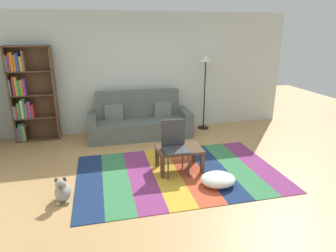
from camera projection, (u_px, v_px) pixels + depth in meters
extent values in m
plane|color=tan|center=(176.00, 174.00, 4.91)|extent=(14.00, 14.00, 0.00)
cube|color=silver|center=(148.00, 73.00, 6.85)|extent=(6.80, 0.10, 2.70)
cube|color=navy|center=(89.00, 183.00, 4.61)|extent=(0.42, 2.14, 0.01)
cube|color=#387F4C|center=(116.00, 180.00, 4.70)|extent=(0.42, 2.14, 0.01)
cube|color=#843370|center=(142.00, 177.00, 4.79)|extent=(0.42, 2.14, 0.01)
cube|color=gold|center=(167.00, 174.00, 4.89)|extent=(0.42, 2.14, 0.01)
cube|color=#C64C2D|center=(190.00, 172.00, 4.98)|extent=(0.42, 2.14, 0.01)
cube|color=navy|center=(213.00, 169.00, 5.07)|extent=(0.42, 2.14, 0.01)
cube|color=#387F4C|center=(236.00, 167.00, 5.16)|extent=(0.42, 2.14, 0.01)
cube|color=#843370|center=(257.00, 164.00, 5.26)|extent=(0.42, 2.14, 0.01)
cube|color=#59605B|center=(140.00, 128.00, 6.58)|extent=(1.90, 0.80, 0.40)
cube|color=#59605B|center=(138.00, 103.00, 6.71)|extent=(1.90, 0.20, 0.60)
cube|color=#59605B|center=(92.00, 128.00, 6.33)|extent=(0.18, 0.80, 0.56)
cube|color=#59605B|center=(185.00, 122.00, 6.79)|extent=(0.18, 0.80, 0.56)
cube|color=slate|center=(114.00, 112.00, 6.52)|extent=(0.42, 0.19, 0.36)
cube|color=slate|center=(162.00, 109.00, 6.76)|extent=(0.42, 0.19, 0.36)
cube|color=brown|center=(11.00, 96.00, 6.07)|extent=(0.04, 0.28, 2.01)
cube|color=brown|center=(55.00, 94.00, 6.27)|extent=(0.04, 0.28, 2.01)
cube|color=brown|center=(35.00, 93.00, 6.29)|extent=(0.90, 0.01, 2.01)
cube|color=brown|center=(40.00, 138.00, 6.48)|extent=(0.86, 0.28, 0.02)
cube|color=brown|center=(37.00, 117.00, 6.32)|extent=(0.86, 0.28, 0.02)
cube|color=brown|center=(33.00, 95.00, 6.17)|extent=(0.86, 0.28, 0.02)
cube|color=brown|center=(30.00, 71.00, 6.02)|extent=(0.86, 0.28, 0.02)
cube|color=brown|center=(26.00, 46.00, 5.87)|extent=(0.86, 0.28, 0.02)
cube|color=purple|center=(19.00, 133.00, 6.32)|extent=(0.04, 0.22, 0.30)
cube|color=green|center=(21.00, 131.00, 6.33)|extent=(0.03, 0.26, 0.38)
cube|color=#668C99|center=(23.00, 131.00, 6.34)|extent=(0.05, 0.25, 0.36)
cube|color=gold|center=(26.00, 132.00, 6.36)|extent=(0.03, 0.24, 0.32)
cube|color=black|center=(28.00, 133.00, 6.34)|extent=(0.03, 0.18, 0.29)
cube|color=#668C99|center=(16.00, 112.00, 6.18)|extent=(0.04, 0.24, 0.27)
cube|color=red|center=(18.00, 112.00, 6.18)|extent=(0.04, 0.22, 0.28)
cube|color=green|center=(20.00, 110.00, 6.18)|extent=(0.05, 0.21, 0.34)
cube|color=silver|center=(23.00, 109.00, 6.17)|extent=(0.05, 0.17, 0.39)
cube|color=green|center=(25.00, 108.00, 6.20)|extent=(0.03, 0.24, 0.42)
cube|color=#8C6647|center=(27.00, 110.00, 6.20)|extent=(0.03, 0.18, 0.32)
cube|color=purple|center=(30.00, 109.00, 6.21)|extent=(0.05, 0.19, 0.36)
cube|color=red|center=(33.00, 111.00, 6.26)|extent=(0.04, 0.24, 0.28)
cube|color=#668C99|center=(11.00, 88.00, 6.00)|extent=(0.03, 0.20, 0.33)
cube|color=black|center=(13.00, 88.00, 6.02)|extent=(0.03, 0.22, 0.32)
cube|color=red|center=(14.00, 86.00, 6.00)|extent=(0.04, 0.19, 0.39)
cube|color=gold|center=(17.00, 86.00, 6.01)|extent=(0.03, 0.19, 0.38)
cube|color=green|center=(20.00, 87.00, 6.06)|extent=(0.05, 0.24, 0.32)
cube|color=orange|center=(22.00, 87.00, 6.05)|extent=(0.04, 0.21, 0.33)
cube|color=purple|center=(25.00, 87.00, 6.06)|extent=(0.04, 0.21, 0.34)
cube|color=#8C6647|center=(7.00, 63.00, 5.83)|extent=(0.03, 0.17, 0.33)
cube|color=#334CB2|center=(9.00, 63.00, 5.88)|extent=(0.03, 0.26, 0.31)
cube|color=red|center=(10.00, 62.00, 5.88)|extent=(0.03, 0.24, 0.36)
cube|color=orange|center=(13.00, 62.00, 5.89)|extent=(0.05, 0.26, 0.37)
cube|color=orange|center=(15.00, 63.00, 5.88)|extent=(0.03, 0.19, 0.33)
cube|color=#334CB2|center=(18.00, 62.00, 5.91)|extent=(0.05, 0.25, 0.36)
cube|color=gold|center=(22.00, 63.00, 5.94)|extent=(0.04, 0.26, 0.29)
cube|color=#8C6647|center=(23.00, 61.00, 5.90)|extent=(0.03, 0.18, 0.40)
cube|color=#513826|center=(179.00, 149.00, 4.94)|extent=(0.76, 0.52, 0.04)
cube|color=#513826|center=(163.00, 167.00, 4.72)|extent=(0.06, 0.06, 0.36)
cube|color=#513826|center=(202.00, 163.00, 4.87)|extent=(0.06, 0.06, 0.36)
cube|color=#513826|center=(157.00, 156.00, 5.13)|extent=(0.06, 0.06, 0.36)
cube|color=#513826|center=(194.00, 153.00, 5.28)|extent=(0.06, 0.06, 0.36)
ellipsoid|color=white|center=(218.00, 179.00, 4.52)|extent=(0.54, 0.48, 0.19)
ellipsoid|color=#9E998E|center=(63.00, 192.00, 4.12)|extent=(0.22, 0.30, 0.26)
sphere|color=#9E998E|center=(61.00, 184.00, 3.97)|extent=(0.15, 0.15, 0.15)
ellipsoid|color=#474440|center=(60.00, 187.00, 3.91)|extent=(0.06, 0.07, 0.05)
ellipsoid|color=#474440|center=(56.00, 181.00, 3.96)|extent=(0.05, 0.04, 0.08)
ellipsoid|color=#474440|center=(64.00, 180.00, 3.98)|extent=(0.05, 0.04, 0.08)
sphere|color=#9E998E|center=(58.00, 204.00, 4.01)|extent=(0.06, 0.06, 0.06)
sphere|color=#9E998E|center=(67.00, 203.00, 4.04)|extent=(0.06, 0.06, 0.06)
cylinder|color=black|center=(203.00, 128.00, 7.23)|extent=(0.26, 0.26, 0.02)
cylinder|color=black|center=(204.00, 95.00, 6.98)|extent=(0.03, 0.03, 1.59)
cone|color=white|center=(206.00, 58.00, 6.71)|extent=(0.32, 0.32, 0.14)
cube|color=black|center=(173.00, 147.00, 4.93)|extent=(0.05, 0.15, 0.02)
cube|color=#38383D|center=(176.00, 150.00, 4.77)|extent=(0.40, 0.40, 0.03)
cube|color=#38383D|center=(173.00, 132.00, 4.86)|extent=(0.40, 0.03, 0.44)
cylinder|color=#38383D|center=(168.00, 168.00, 4.65)|extent=(0.02, 0.02, 0.42)
cylinder|color=#38383D|center=(189.00, 166.00, 4.72)|extent=(0.02, 0.02, 0.42)
cylinder|color=#38383D|center=(163.00, 159.00, 4.96)|extent=(0.02, 0.02, 0.42)
cylinder|color=#38383D|center=(183.00, 157.00, 5.04)|extent=(0.02, 0.02, 0.42)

